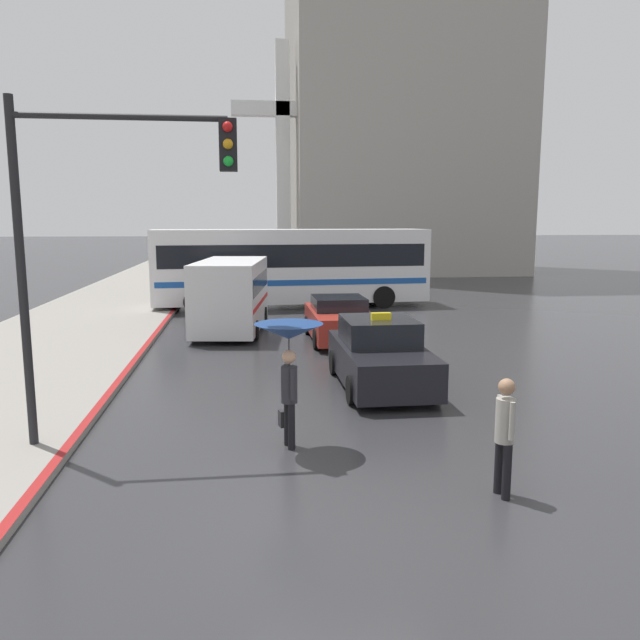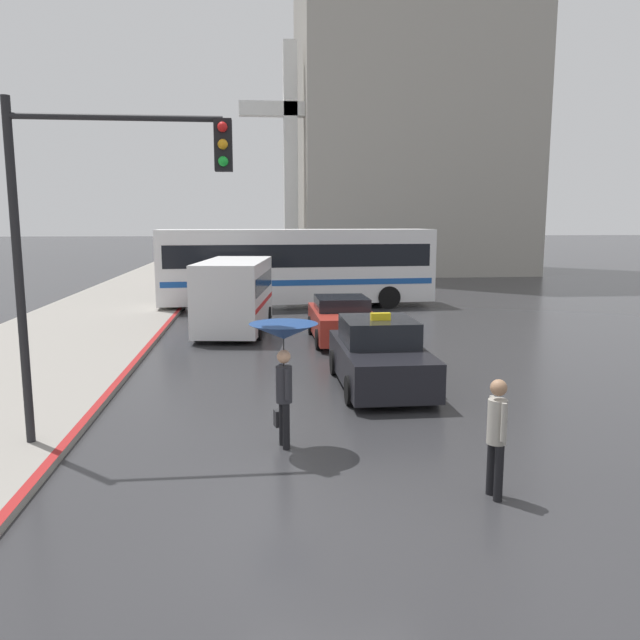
% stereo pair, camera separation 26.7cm
% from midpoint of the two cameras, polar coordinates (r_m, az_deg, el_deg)
% --- Properties ---
extents(ground_plane, '(300.00, 300.00, 0.00)m').
position_cam_midpoint_polar(ground_plane, '(8.12, 1.66, -18.22)').
color(ground_plane, '#2D2D30').
extents(taxi, '(1.91, 4.11, 1.70)m').
position_cam_midpoint_polar(taxi, '(14.14, 4.97, -3.30)').
color(taxi, black).
rests_on(taxi, ground_plane).
extents(sedan_red, '(1.91, 4.00, 1.36)m').
position_cam_midpoint_polar(sedan_red, '(19.51, 1.39, -0.00)').
color(sedan_red, '#A52D23').
rests_on(sedan_red, ground_plane).
extents(ambulance_van, '(2.62, 5.40, 2.41)m').
position_cam_midpoint_polar(ambulance_van, '(21.21, -8.49, 2.51)').
color(ambulance_van, silver).
rests_on(ambulance_van, ground_plane).
extents(city_bus, '(11.90, 3.28, 3.36)m').
position_cam_midpoint_polar(city_bus, '(27.12, -2.93, 5.12)').
color(city_bus, silver).
rests_on(city_bus, ground_plane).
extents(pedestrian_with_umbrella, '(1.12, 1.12, 2.08)m').
position_cam_midpoint_polar(pedestrian_with_umbrella, '(10.11, -3.63, -2.29)').
color(pedestrian_with_umbrella, black).
rests_on(pedestrian_with_umbrella, ground_plane).
extents(pedestrian_man, '(0.28, 0.42, 1.65)m').
position_cam_midpoint_polar(pedestrian_man, '(8.82, 15.69, -9.60)').
color(pedestrian_man, black).
rests_on(pedestrian_man, ground_plane).
extents(traffic_light, '(3.46, 0.38, 5.60)m').
position_cam_midpoint_polar(traffic_light, '(10.49, -19.52, 9.47)').
color(traffic_light, black).
rests_on(traffic_light, ground_plane).
extents(monument_cross, '(6.67, 0.90, 15.15)m').
position_cam_midpoint_polar(monument_cross, '(42.65, -3.60, 15.60)').
color(monument_cross, white).
rests_on(monument_cross, ground_plane).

